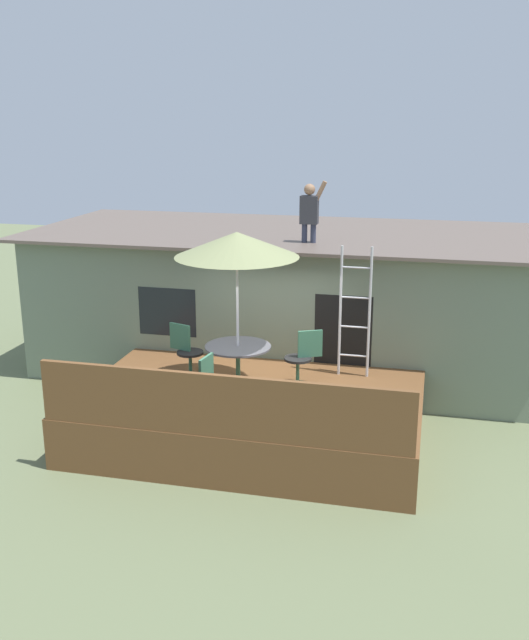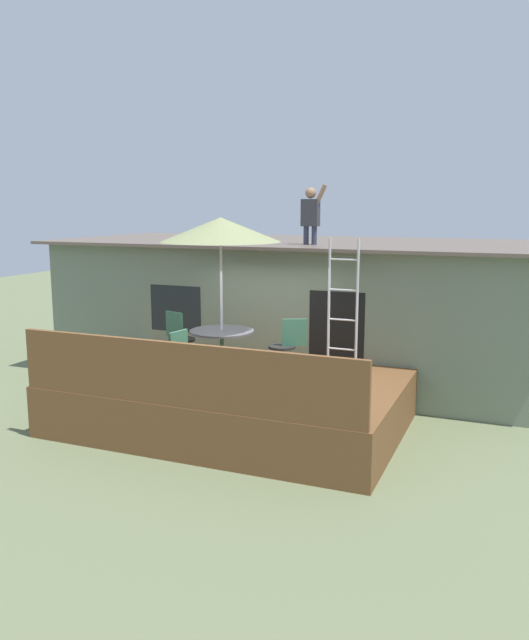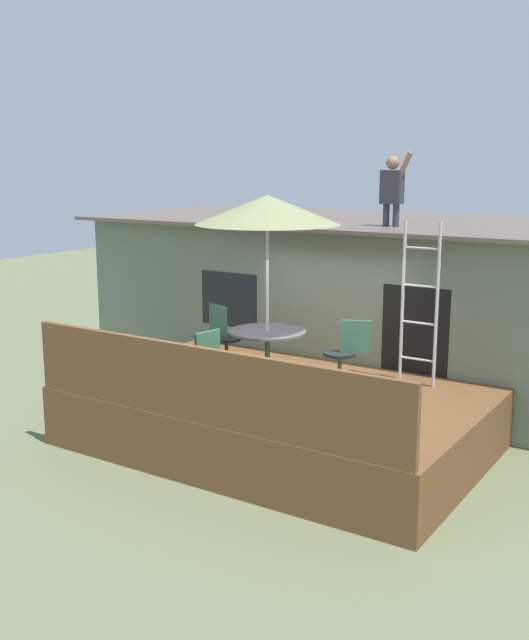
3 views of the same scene
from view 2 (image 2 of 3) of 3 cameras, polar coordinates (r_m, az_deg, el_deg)
ground_plane at (r=10.59m, az=-2.68°, el=-9.24°), size 40.00×40.00×0.00m
house at (r=13.50m, az=3.75°, el=1.15°), size 10.50×4.50×2.80m
deck at (r=10.46m, az=-2.70°, el=-7.18°), size 5.33×3.53×0.80m
deck_railing at (r=8.76m, az=-7.52°, el=-4.91°), size 5.23×0.08×0.90m
patio_table at (r=10.30m, az=-3.83°, el=-1.79°), size 1.04×1.04×0.74m
patio_umbrella at (r=10.09m, az=-3.95°, el=8.05°), size 1.90×1.90×2.54m
step_ladder at (r=10.63m, az=7.02°, el=1.35°), size 0.52×0.04×2.20m
person_figure at (r=12.03m, az=4.18°, el=9.63°), size 0.47×0.20×1.11m
patio_chair_left at (r=11.06m, az=-7.59°, el=-1.71°), size 0.61×0.44×0.92m
patio_chair_right at (r=10.36m, az=1.98°, el=-2.43°), size 0.59×0.44×0.92m
patio_chair_near at (r=9.56m, az=-7.18°, el=-3.58°), size 0.44×0.62×0.92m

